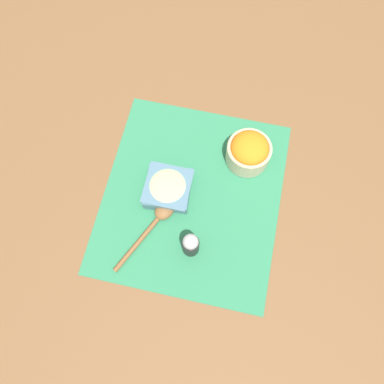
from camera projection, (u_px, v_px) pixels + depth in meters
name	position (u px, v px, depth m)	size (l,w,h in m)	color
ground_plane	(192.00, 196.00, 0.98)	(3.00, 3.00, 0.00)	brown
placemat	(192.00, 196.00, 0.98)	(0.52, 0.46, 0.00)	#2D7A51
carrot_bowl	(249.00, 151.00, 0.97)	(0.12, 0.12, 0.09)	#C6B28E
cucumber_bowl	(168.00, 189.00, 0.96)	(0.12, 0.12, 0.05)	slate
wooden_spoon	(157.00, 219.00, 0.94)	(0.21, 0.12, 0.02)	brown
pepper_shaker	(191.00, 244.00, 0.89)	(0.04, 0.04, 0.10)	black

